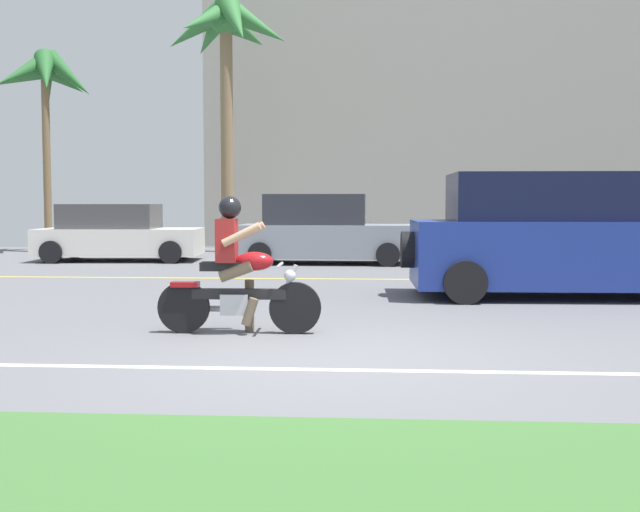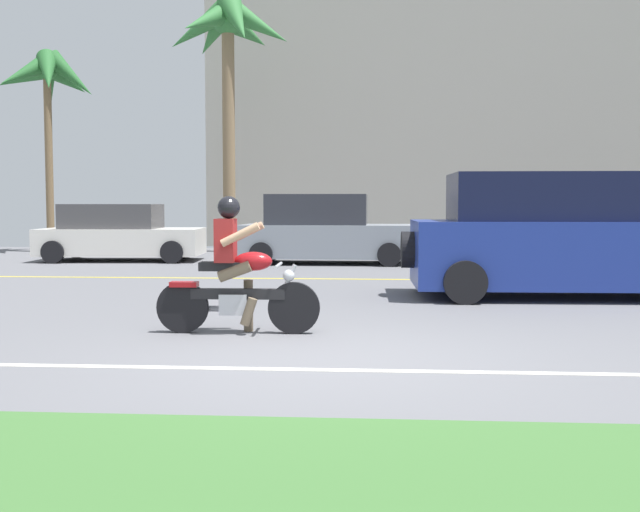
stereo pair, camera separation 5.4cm
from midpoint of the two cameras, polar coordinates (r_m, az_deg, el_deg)
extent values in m
cube|color=slate|center=(10.27, 1.34, -4.41)|extent=(56.00, 30.00, 0.04)
cube|color=silver|center=(6.84, 0.03, -8.42)|extent=(50.40, 0.12, 0.01)
cube|color=yellow|center=(14.93, 2.14, -1.71)|extent=(50.40, 0.12, 0.01)
cylinder|color=black|center=(8.67, -2.03, -3.87)|extent=(0.59, 0.10, 0.58)
cylinder|color=black|center=(8.86, -10.23, -3.76)|extent=(0.59, 0.10, 0.58)
cylinder|color=#B7BAC1|center=(8.65, -2.67, -2.28)|extent=(0.26, 0.05, 0.51)
cube|color=black|center=(8.72, -6.18, -2.81)|extent=(1.07, 0.12, 0.12)
cube|color=#B7BAC1|center=(8.74, -6.49, -3.57)|extent=(0.32, 0.20, 0.23)
ellipsoid|color=maroon|center=(8.66, -5.05, -0.39)|extent=(0.43, 0.23, 0.21)
cube|color=black|center=(8.72, -7.46, -0.76)|extent=(0.47, 0.23, 0.10)
cube|color=maroon|center=(8.82, -10.13, -2.07)|extent=(0.32, 0.16, 0.06)
cylinder|color=#B7BAC1|center=(8.63, -3.19, -0.69)|extent=(0.05, 0.60, 0.04)
sphere|color=#B7BAC1|center=(8.63, -2.42, -1.47)|extent=(0.14, 0.14, 0.14)
cylinder|color=#B7BAC1|center=(8.90, -7.80, -3.89)|extent=(0.49, 0.08, 0.07)
cube|color=maroon|center=(8.69, -7.10, 1.15)|extent=(0.22, 0.32, 0.49)
sphere|color=black|center=(8.68, -6.87, 3.59)|extent=(0.25, 0.25, 0.25)
cylinder|color=brown|center=(8.60, -6.42, -1.15)|extent=(0.39, 0.14, 0.25)
cylinder|color=brown|center=(8.79, -6.22, -1.04)|extent=(0.39, 0.14, 0.25)
cylinder|color=brown|center=(8.86, -5.42, -3.69)|extent=(0.11, 0.11, 0.59)
cylinder|color=brown|center=(8.61, -5.39, -4.13)|extent=(0.20, 0.11, 0.33)
cylinder|color=tan|center=(8.47, -6.02, 1.58)|extent=(0.44, 0.10, 0.28)
cylinder|color=tan|center=(8.85, -5.65, 1.69)|extent=(0.44, 0.10, 0.28)
cube|color=navy|center=(12.64, 17.89, 0.19)|extent=(4.90, 1.98, 1.02)
cube|color=black|center=(12.59, 17.55, 4.19)|extent=(3.53, 1.69, 0.74)
cylinder|color=black|center=(11.40, 10.57, -1.92)|extent=(0.64, 0.23, 0.64)
cylinder|color=black|center=(13.26, 9.47, -1.10)|extent=(0.64, 0.23, 0.64)
cylinder|color=black|center=(12.22, 6.37, 0.47)|extent=(0.21, 0.58, 0.58)
cube|color=white|center=(20.35, -14.65, 1.04)|extent=(4.17, 2.09, 0.68)
cube|color=#444346|center=(20.39, -15.34, 2.85)|extent=(2.45, 1.72, 0.62)
cylinder|color=black|center=(19.92, -19.37, 0.27)|extent=(0.57, 0.22, 0.56)
cylinder|color=black|center=(19.14, -11.10, 0.28)|extent=(0.57, 0.22, 0.56)
cylinder|color=black|center=(21.65, -17.76, 0.58)|extent=(0.57, 0.22, 0.56)
cylinder|color=black|center=(20.94, -10.13, 0.60)|extent=(0.57, 0.22, 0.56)
cube|color=#8C939E|center=(18.82, 0.37, 1.13)|extent=(4.19, 1.77, 0.80)
cube|color=#2D2F36|center=(18.81, -0.40, 3.47)|extent=(2.44, 1.51, 0.74)
cylinder|color=black|center=(18.14, -4.57, 0.15)|extent=(0.56, 0.19, 0.56)
cylinder|color=black|center=(17.92, 4.97, 0.10)|extent=(0.56, 0.19, 0.56)
cylinder|color=black|center=(19.85, -3.79, 0.47)|extent=(0.56, 0.19, 0.56)
cylinder|color=black|center=(19.65, 4.92, 0.43)|extent=(0.56, 0.19, 0.56)
cube|color=white|center=(21.16, 17.62, 1.11)|extent=(4.25, 1.96, 0.70)
cube|color=#444346|center=(21.21, 18.31, 2.91)|extent=(2.48, 1.65, 0.64)
cylinder|color=black|center=(22.49, 20.70, 0.63)|extent=(0.56, 0.20, 0.56)
cylinder|color=black|center=(21.72, 13.11, 0.68)|extent=(0.56, 0.20, 0.56)
cylinder|color=black|center=(20.75, 22.31, 0.34)|extent=(0.56, 0.20, 0.56)
cylinder|color=black|center=(19.92, 14.11, 0.38)|extent=(0.56, 0.20, 0.56)
cylinder|color=#846B4C|center=(23.64, -6.98, 8.79)|extent=(0.38, 0.38, 6.98)
sphere|color=#337538|center=(24.19, -7.05, 17.06)|extent=(0.98, 0.98, 0.98)
cone|color=#337538|center=(23.87, -4.83, 16.68)|extent=(2.24, 1.01, 1.69)
cone|color=#337538|center=(24.87, -5.69, 16.16)|extent=(1.64, 2.29, 1.17)
cone|color=#337538|center=(24.95, -8.05, 16.09)|extent=(1.91, 2.17, 1.70)
cone|color=#337538|center=(24.48, -9.17, 16.32)|extent=(2.27, 1.12, 1.68)
cone|color=#337538|center=(23.44, -8.57, 16.89)|extent=(1.71, 2.29, 1.50)
cone|color=#337538|center=(23.26, -6.38, 17.01)|extent=(1.60, 2.17, 1.92)
cylinder|color=brown|center=(24.62, -19.65, 6.59)|extent=(0.23, 0.23, 5.43)
sphere|color=#28662D|center=(24.91, -19.79, 12.84)|extent=(0.59, 0.59, 0.59)
cone|color=#28662D|center=(24.58, -18.16, 12.55)|extent=(1.65, 0.63, 1.55)
cone|color=#28662D|center=(25.38, -18.50, 12.27)|extent=(1.28, 1.86, 1.12)
cone|color=#28662D|center=(25.62, -19.64, 12.16)|extent=(1.06, 1.65, 1.65)
cone|color=#28662D|center=(25.21, -21.35, 12.26)|extent=(1.79, 0.67, 1.04)
cone|color=#28662D|center=(24.49, -21.29, 12.52)|extent=(1.47, 1.79, 1.30)
cone|color=#28662D|center=(24.14, -19.73, 12.68)|extent=(1.25, 1.76, 1.52)
cube|color=#A8A399|center=(28.71, 13.82, 9.39)|extent=(21.34, 4.00, 8.54)
camera|label=1|loc=(0.03, -90.13, -0.01)|focal=43.19mm
camera|label=2|loc=(0.03, 89.87, 0.01)|focal=43.19mm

